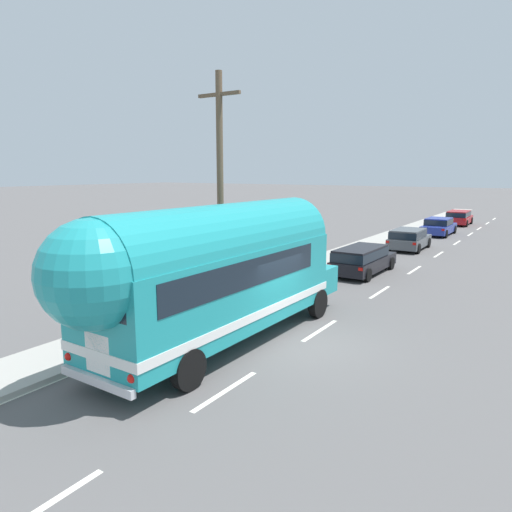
{
  "coord_description": "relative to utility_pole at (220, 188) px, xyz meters",
  "views": [
    {
      "loc": [
        6.18,
        -11.78,
        5.03
      ],
      "look_at": [
        -2.12,
        0.93,
        2.3
      ],
      "focal_mm": 33.08,
      "sensor_mm": 36.0,
      "label": 1
    }
  ],
  "objects": [
    {
      "name": "sidewalk_slab",
      "position": [
        -0.48,
        8.0,
        -4.35
      ],
      "size": [
        2.16,
        90.0,
        0.15
      ],
      "primitive_type": "cube",
      "color": "#9E9B93",
      "rests_on": "ground"
    },
    {
      "name": "utility_pole",
      "position": [
        0.0,
        0.0,
        0.0
      ],
      "size": [
        1.8,
        0.24,
        8.5
      ],
      "color": "brown",
      "rests_on": "ground"
    },
    {
      "name": "car_fourth",
      "position": [
        2.28,
        34.04,
        -3.63
      ],
      "size": [
        2.05,
        4.42,
        1.37
      ],
      "color": "#A5191E",
      "rests_on": "ground"
    },
    {
      "name": "car_lead",
      "position": [
        2.43,
        8.26,
        -3.62
      ],
      "size": [
        1.94,
        4.82,
        1.37
      ],
      "color": "black",
      "rests_on": "ground"
    },
    {
      "name": "ground_plane",
      "position": [
        4.38,
        -2.0,
        -4.42
      ],
      "size": [
        300.0,
        300.0,
        0.0
      ],
      "primitive_type": "plane",
      "color": "#565454"
    },
    {
      "name": "painted_bus",
      "position": [
        2.48,
        -3.61,
        -2.12
      ],
      "size": [
        2.69,
        11.24,
        4.12
      ],
      "color": "teal",
      "rests_on": "ground"
    },
    {
      "name": "lane_markings",
      "position": [
        1.72,
        11.01,
        -4.42
      ],
      "size": [
        3.91,
        80.0,
        0.01
      ],
      "color": "silver",
      "rests_on": "ground"
    },
    {
      "name": "car_third",
      "position": [
        2.28,
        25.63,
        -3.68
      ],
      "size": [
        2.02,
        4.76,
        1.37
      ],
      "color": "navy",
      "rests_on": "ground"
    },
    {
      "name": "car_second",
      "position": [
        2.31,
        16.97,
        -3.64
      ],
      "size": [
        2.09,
        4.36,
        1.37
      ],
      "color": "#474C51",
      "rests_on": "ground"
    }
  ]
}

